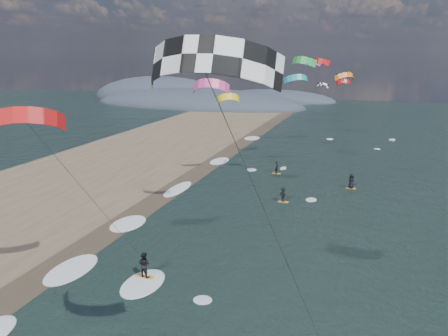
% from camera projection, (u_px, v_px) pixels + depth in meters
% --- Properties ---
extents(wet_sand_strip, '(3.00, 240.00, 0.00)m').
position_uv_depth(wet_sand_strip, '(90.00, 245.00, 35.89)').
color(wet_sand_strip, '#382D23').
rests_on(wet_sand_strip, ground).
extents(coastal_hills, '(80.00, 41.00, 15.00)m').
position_uv_depth(coastal_hills, '(192.00, 102.00, 135.56)').
color(coastal_hills, '#3D4756').
rests_on(coastal_hills, ground).
extents(kitesurfer_near_a, '(7.68, 8.25, 16.28)m').
position_uv_depth(kitesurfer_near_a, '(236.00, 152.00, 13.64)').
color(kitesurfer_near_a, gold).
rests_on(kitesurfer_near_a, ground).
extents(kitesurfer_near_b, '(7.27, 9.11, 13.20)m').
position_uv_depth(kitesurfer_near_b, '(64.00, 172.00, 25.30)').
color(kitesurfer_near_b, gold).
rests_on(kitesurfer_near_b, ground).
extents(far_kitesurfers, '(10.61, 11.40, 1.75)m').
position_uv_depth(far_kitesurfers, '(308.00, 184.00, 49.49)').
color(far_kitesurfers, gold).
rests_on(far_kitesurfers, ground).
extents(bg_kite_field, '(14.89, 73.48, 7.37)m').
position_uv_depth(bg_kite_field, '(316.00, 75.00, 69.59)').
color(bg_kite_field, green).
rests_on(bg_kite_field, ground).
extents(shoreline_surf, '(2.40, 79.40, 0.11)m').
position_uv_depth(shoreline_surf, '(133.00, 225.00, 39.84)').
color(shoreline_surf, white).
rests_on(shoreline_surf, ground).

